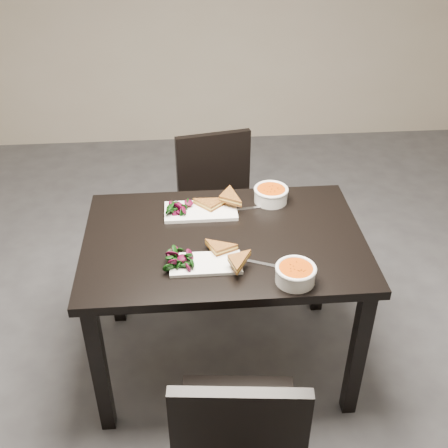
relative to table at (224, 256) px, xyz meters
name	(u,v)px	position (x,y,z in m)	size (l,w,h in m)	color
ground	(246,347)	(0.12, 0.07, -0.65)	(5.00, 5.00, 0.00)	#47474C
table	(224,256)	(0.00, 0.00, 0.00)	(1.20, 0.80, 0.75)	black
chair_near	(238,436)	(-0.01, -0.78, -0.17)	(0.46, 0.46, 0.85)	black
chair_far	(219,202)	(0.03, 0.72, -0.17)	(0.49, 0.49, 0.85)	black
plate_near	(206,264)	(-0.09, -0.18, 0.11)	(0.29, 0.14, 0.01)	white
sandwich_near	(222,255)	(-0.02, -0.17, 0.14)	(0.14, 0.11, 0.05)	#9A6020
salad_near	(180,260)	(-0.19, -0.18, 0.13)	(0.09, 0.08, 0.04)	black
soup_bowl_near	(296,273)	(0.25, -0.31, 0.14)	(0.16, 0.16, 0.07)	white
cutlery_near	(264,264)	(0.15, -0.20, 0.10)	(0.18, 0.02, 0.00)	silver
plate_far	(201,211)	(-0.09, 0.20, 0.11)	(0.33, 0.16, 0.02)	white
sandwich_far	(215,206)	(-0.02, 0.19, 0.14)	(0.16, 0.12, 0.05)	#9A6020
salad_far	(179,206)	(-0.19, 0.20, 0.14)	(0.10, 0.09, 0.05)	black
soup_bowl_far	(271,194)	(0.24, 0.28, 0.14)	(0.16, 0.16, 0.07)	white
cutlery_far	(248,208)	(0.13, 0.22, 0.10)	(0.18, 0.02, 0.00)	silver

